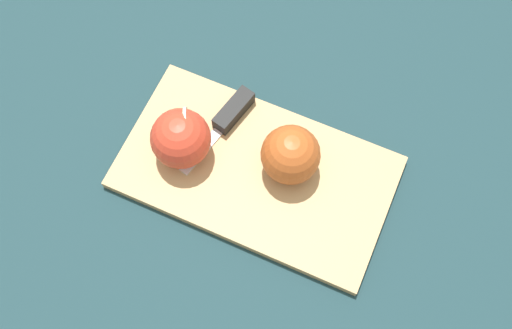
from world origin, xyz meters
TOP-DOWN VIEW (x-y plane):
  - ground_plane at (0.00, 0.00)m, footprint 4.00×4.00m
  - cutting_board at (0.00, 0.00)m, footprint 0.37×0.22m
  - apple_half_left at (-0.04, -0.02)m, footprint 0.08×0.08m
  - apple_half_right at (0.10, 0.01)m, footprint 0.08×0.08m
  - knife at (0.06, -0.06)m, footprint 0.06×0.15m

SIDE VIEW (x-z plane):
  - ground_plane at x=0.00m, z-range 0.00..0.00m
  - cutting_board at x=0.00m, z-range 0.00..0.01m
  - knife at x=0.06m, z-range 0.01..0.04m
  - apple_half_left at x=-0.04m, z-range 0.01..0.09m
  - apple_half_right at x=0.10m, z-range 0.01..0.09m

